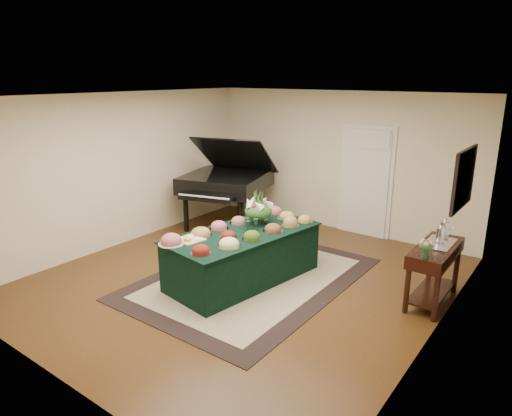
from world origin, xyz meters
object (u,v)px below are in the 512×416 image
Objects in this scene: buffet_table at (243,256)px; mahogany_sideboard at (435,259)px; grand_piano at (226,181)px; floral_centerpiece at (258,208)px.

mahogany_sideboard reaches higher than buffet_table.
grand_piano is at bearing 135.23° from buffet_table.
buffet_table is 0.78m from floral_centerpiece.
buffet_table is 2.67m from mahogany_sideboard.
floral_centerpiece is 2.33m from grand_piano.
buffet_table is at bearing -44.77° from grand_piano.
mahogany_sideboard is at bearing -11.56° from grand_piano.
grand_piano is (-1.84, 1.42, -0.09)m from floral_centerpiece.
buffet_table is 2.70m from grand_piano.
buffet_table is at bearing -158.62° from mahogany_sideboard.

